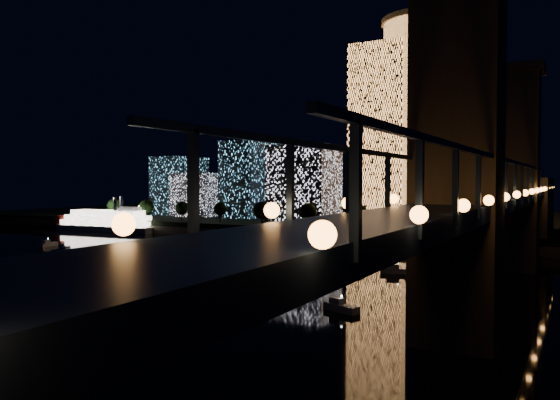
{
  "coord_description": "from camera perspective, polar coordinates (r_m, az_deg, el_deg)",
  "views": [
    {
      "loc": [
        79.71,
        -95.15,
        21.98
      ],
      "look_at": [
        -3.66,
        55.0,
        15.99
      ],
      "focal_mm": 35.0,
      "sensor_mm": 36.0,
      "label": 1
    }
  ],
  "objects": [
    {
      "name": "midrise_blocks",
      "position": [
        257.21,
        -4.28,
        1.63
      ],
      "size": [
        99.68,
        31.28,
        35.34
      ],
      "color": "white",
      "rests_on": "far_bank"
    },
    {
      "name": "seawall",
      "position": [
        195.33,
        4.8,
        -4.03
      ],
      "size": [
        420.0,
        6.0,
        3.0
      ],
      "primitive_type": "cube",
      "color": "#6B5E4C",
      "rests_on": "ground"
    },
    {
      "name": "street_lamps",
      "position": [
        221.08,
        -1.97,
        -1.36
      ],
      "size": [
        132.7,
        0.7,
        5.65
      ],
      "color": "black",
      "rests_on": "far_bank"
    },
    {
      "name": "tower_rectangular",
      "position": [
        235.85,
        10.7,
        6.76
      ],
      "size": [
        23.07,
        23.07,
        73.39
      ],
      "primitive_type": "cube",
      "color": "#FA9F50",
      "rests_on": "far_bank"
    },
    {
      "name": "tower_cylindrical",
      "position": [
        236.18,
        14.64,
        8.03
      ],
      "size": [
        34.0,
        34.0,
        83.86
      ],
      "color": "#FA9F50",
      "rests_on": "far_bank"
    },
    {
      "name": "truss_bridge",
      "position": [
        100.12,
        20.55,
        -1.41
      ],
      "size": [
        13.0,
        266.0,
        50.0
      ],
      "color": "navy",
      "rests_on": "ground"
    },
    {
      "name": "riverboat",
      "position": [
        252.72,
        -17.98,
        -2.17
      ],
      "size": [
        53.09,
        15.96,
        15.75
      ],
      "color": "silver",
      "rests_on": "ground"
    },
    {
      "name": "esplanade_trees",
      "position": [
        212.33,
        -1.21,
        -1.11
      ],
      "size": [
        166.35,
        6.97,
        8.99
      ],
      "color": "black",
      "rests_on": "far_bank"
    },
    {
      "name": "ground",
      "position": [
        126.06,
        -10.85,
        -8.08
      ],
      "size": [
        520.0,
        520.0,
        0.0
      ],
      "primitive_type": "plane",
      "color": "black",
      "rests_on": "ground"
    },
    {
      "name": "motorboats",
      "position": [
        135.05,
        -9.69,
        -7.05
      ],
      "size": [
        141.88,
        66.56,
        2.78
      ],
      "color": "silver",
      "rests_on": "ground"
    },
    {
      "name": "far_bank",
      "position": [
        268.02,
        11.67,
        -2.21
      ],
      "size": [
        420.0,
        160.0,
        5.0
      ],
      "primitive_type": "cube",
      "color": "black",
      "rests_on": "ground"
    }
  ]
}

